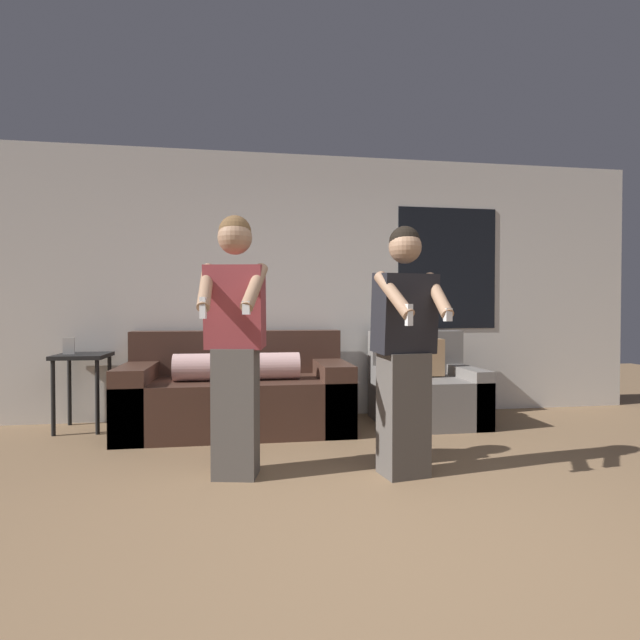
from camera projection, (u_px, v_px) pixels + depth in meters
ground_plane at (442, 557)px, 2.21m from camera, size 14.00×14.00×0.00m
wall_back at (328, 286)px, 5.22m from camera, size 6.86×0.07×2.70m
couch at (238, 394)px, 4.58m from camera, size 2.02×0.97×0.90m
armchair at (425, 391)px, 4.87m from camera, size 0.96×0.86×0.88m
side_table at (82, 367)px, 4.57m from camera, size 0.44×0.50×0.85m
person_left at (235, 341)px, 3.27m from camera, size 0.45×0.52×1.72m
person_right at (405, 348)px, 3.29m from camera, size 0.45×0.52×1.65m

